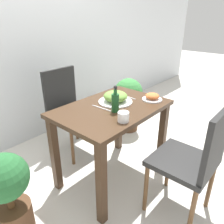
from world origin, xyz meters
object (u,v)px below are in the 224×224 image
at_px(food_plate, 115,97).
at_px(potted_plant_left, 8,191).
at_px(potted_plant_right, 128,100).
at_px(sauce_bottle, 115,102).
at_px(chair_far, 68,106).
at_px(chair_near, 195,158).
at_px(side_plate, 152,97).
at_px(drink_cup, 123,117).

bearing_deg(food_plate, potted_plant_left, 174.00).
distance_m(potted_plant_left, potted_plant_right, 1.78).
bearing_deg(sauce_bottle, chair_far, 81.37).
xyz_separation_m(sauce_bottle, potted_plant_left, (-0.83, 0.23, -0.45)).
height_order(chair_near, side_plate, chair_near).
distance_m(food_plate, sauce_bottle, 0.20).
bearing_deg(drink_cup, chair_near, -66.40).
height_order(drink_cup, sauce_bottle, sauce_bottle).
bearing_deg(potted_plant_left, side_plate, -14.32).
bearing_deg(chair_near, food_plate, -92.91).
relative_size(chair_near, side_plate, 5.19).
xyz_separation_m(food_plate, potted_plant_right, (0.77, 0.43, -0.37)).
bearing_deg(chair_near, sauce_bottle, -80.00).
xyz_separation_m(chair_far, side_plate, (0.29, -0.86, 0.23)).
height_order(food_plate, side_plate, food_plate).
xyz_separation_m(food_plate, potted_plant_left, (-0.98, 0.10, -0.41)).
relative_size(side_plate, potted_plant_right, 0.25).
relative_size(chair_far, potted_plant_left, 1.43).
bearing_deg(side_plate, potted_plant_left, 165.68).
bearing_deg(chair_near, drink_cup, -66.40).
xyz_separation_m(chair_near, side_plate, (0.29, 0.54, 0.23)).
xyz_separation_m(side_plate, potted_plant_left, (-1.24, 0.32, -0.39)).
xyz_separation_m(drink_cup, potted_plant_right, (1.01, 0.71, -0.36)).
bearing_deg(chair_near, side_plate, -118.56).
relative_size(chair_far, side_plate, 5.19).
relative_size(food_plate, potted_plant_right, 0.42).
height_order(sauce_bottle, potted_plant_right, sauce_bottle).
height_order(side_plate, potted_plant_right, side_plate).
bearing_deg(sauce_bottle, drink_cup, -121.31).
bearing_deg(chair_far, drink_cup, -102.91).
xyz_separation_m(side_plate, potted_plant_right, (0.51, 0.64, -0.35)).
bearing_deg(potted_plant_left, chair_far, 29.77).
height_order(food_plate, potted_plant_left, food_plate).
bearing_deg(chair_near, chair_far, -90.23).
distance_m(food_plate, side_plate, 0.33).
height_order(chair_far, food_plate, chair_far).
relative_size(food_plate, potted_plant_left, 0.46).
bearing_deg(potted_plant_right, sauce_bottle, -148.78).
bearing_deg(sauce_bottle, chair_near, -80.00).
height_order(chair_near, potted_plant_left, chair_near).
xyz_separation_m(chair_near, potted_plant_right, (0.81, 1.19, -0.11)).
distance_m(food_plate, potted_plant_right, 0.95).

